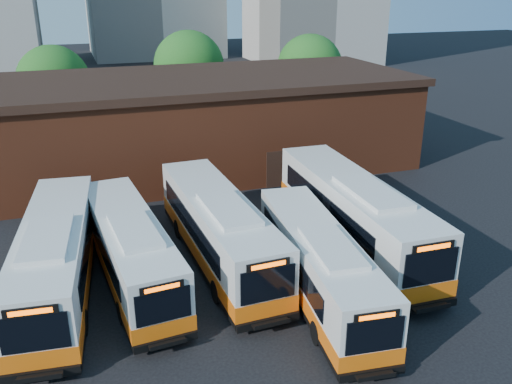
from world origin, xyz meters
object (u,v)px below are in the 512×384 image
object	(u,v)px
bus_west	(131,252)
bus_east	(353,216)
bus_mideast	(319,267)
bus_midwest	(219,232)
transit_worker	(401,321)
bus_farwest	(57,260)

from	to	relation	value
bus_west	bus_east	world-z (taller)	bus_east
bus_mideast	bus_east	xyz separation A→B (m)	(3.59, 3.68, 0.25)
bus_west	bus_midwest	distance (m)	4.13
bus_west	transit_worker	bearing A→B (deg)	-47.49
bus_mideast	transit_worker	xyz separation A→B (m)	(1.43, -3.93, -0.42)
bus_midwest	transit_worker	world-z (taller)	bus_midwest
bus_midwest	transit_worker	size ratio (longest dim) A/B	6.37
bus_midwest	bus_farwest	bearing A→B (deg)	-178.97
bus_west	transit_worker	distance (m)	11.66
bus_west	transit_worker	xyz separation A→B (m)	(8.61, -7.85, -0.43)
bus_mideast	bus_west	bearing A→B (deg)	157.66
bus_west	transit_worker	world-z (taller)	bus_west
bus_farwest	transit_worker	size ratio (longest dim) A/B	6.32
bus_west	bus_mideast	world-z (taller)	bus_west
bus_mideast	bus_east	bearing A→B (deg)	52.02
bus_farwest	bus_east	bearing A→B (deg)	5.03
bus_west	bus_midwest	size ratio (longest dim) A/B	0.92
transit_worker	bus_farwest	bearing A→B (deg)	61.87
bus_west	transit_worker	size ratio (longest dim) A/B	5.88
bus_mideast	transit_worker	distance (m)	4.20
bus_farwest	bus_west	world-z (taller)	bus_farwest
bus_west	bus_midwest	world-z (taller)	bus_midwest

